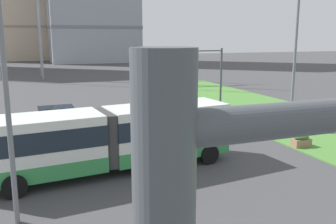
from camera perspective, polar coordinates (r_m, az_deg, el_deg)
The scene contains 6 objects.
articulated_bus at distance 17.84m, azimuth -8.42°, elevation -3.92°, with size 12.02×3.83×3.00m.
car_navy_sedan at distance 27.08m, azimuth -16.56°, elevation -0.94°, with size 4.42×2.07×1.58m.
flower_planter_4 at distance 22.99m, azimuth 19.83°, elevation -4.16°, with size 1.10×0.56×0.74m.
traffic_light_far_right at distance 28.85m, azimuth 5.40°, elevation 6.49°, with size 4.57×0.28×5.51m.
streetlight_left at distance 13.04m, azimuth -23.93°, elevation 6.39°, with size 0.70×0.28×9.94m.
streetlight_median at distance 26.04m, azimuth 18.94°, elevation 8.04°, with size 0.70×0.28×9.26m.
Camera 1 is at (-7.80, -3.81, 6.35)m, focal length 39.61 mm.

